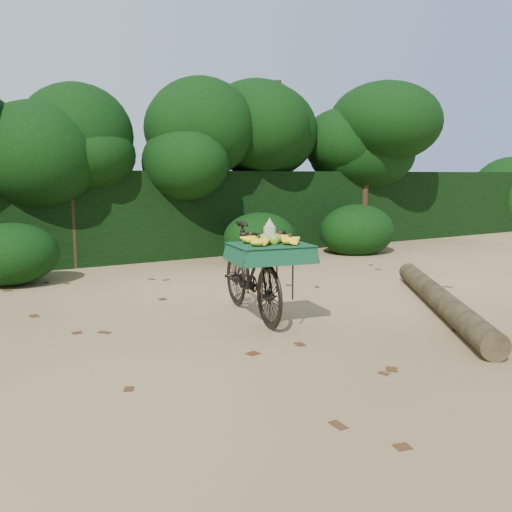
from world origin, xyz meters
TOP-DOWN VIEW (x-y plane):
  - ground at (0.00, 0.00)m, footprint 80.00×80.00m
  - vendor_bicycle at (-0.73, 0.77)m, footprint 1.01×1.99m
  - fallen_log at (1.51, -0.15)m, footprint 2.50×3.41m
  - hedge_backdrop at (0.00, 6.30)m, footprint 26.00×1.80m
  - tree_row at (-0.65, 5.50)m, footprint 14.50×2.00m
  - bush_clumps at (0.50, 4.30)m, footprint 8.80×1.70m
  - leaf_litter at (0.00, 0.65)m, footprint 7.00×7.30m

SIDE VIEW (x-z plane):
  - ground at x=0.00m, z-range 0.00..0.00m
  - leaf_litter at x=0.00m, z-range 0.00..0.01m
  - fallen_log at x=1.51m, z-range 0.00..0.29m
  - bush_clumps at x=0.50m, z-range 0.00..0.90m
  - vendor_bicycle at x=-0.73m, z-range 0.01..1.17m
  - hedge_backdrop at x=0.00m, z-range 0.00..1.80m
  - tree_row at x=-0.65m, z-range 0.00..4.00m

